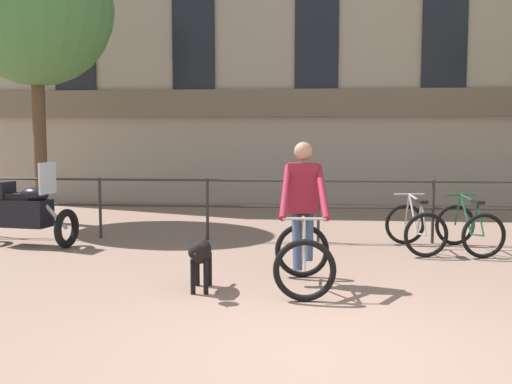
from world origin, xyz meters
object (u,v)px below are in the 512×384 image
dog (201,254)px  parked_bicycle_mid_left (469,228)px  cyclist_with_bike (303,222)px  parked_motorcycle (24,211)px  parked_bicycle_near_lamp (415,228)px

dog → parked_bicycle_mid_left: size_ratio=0.84×
cyclist_with_bike → parked_motorcycle: bearing=152.0°
dog → parked_bicycle_mid_left: parked_bicycle_mid_left is taller
cyclist_with_bike → parked_motorcycle: size_ratio=1.00×
parked_motorcycle → parked_bicycle_near_lamp: size_ratio=1.43×
parked_motorcycle → dog: bearing=-118.1°
parked_motorcycle → parked_bicycle_mid_left: parked_motorcycle is taller
cyclist_with_bike → dog: (-1.16, -0.38, -0.32)m
parked_bicycle_mid_left → parked_bicycle_near_lamp: bearing=-8.7°
parked_bicycle_mid_left → parked_motorcycle: bearing=-7.6°
cyclist_with_bike → parked_bicycle_near_lamp: cyclist_with_bike is taller
parked_motorcycle → cyclist_with_bike: bearing=-106.5°
cyclist_with_bike → dog: bearing=-164.0°
dog → parked_bicycle_near_lamp: (2.86, 2.70, -0.08)m
cyclist_with_bike → dog: cyclist_with_bike is taller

